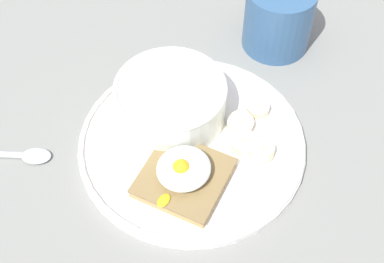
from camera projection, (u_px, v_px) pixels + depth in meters
ground_plane at (192, 151)px, 66.33cm from camera, size 120.00×120.00×2.00cm
plate at (192, 143)px, 64.90cm from camera, size 27.56×27.56×1.60cm
oatmeal_bowl at (171, 100)px, 65.24cm from camera, size 13.73×13.73×5.35cm
toast_slice at (184, 177)px, 60.68cm from camera, size 12.14×12.14×1.39cm
poached_egg at (183, 169)px, 59.15cm from camera, size 8.12×5.98×3.00cm
banana_slice_front at (240, 124)px, 65.48cm from camera, size 4.71×4.70×1.53cm
banana_slice_left at (244, 143)px, 63.90cm from camera, size 3.58×3.59×1.23cm
banana_slice_back at (263, 150)px, 63.03cm from camera, size 4.01×4.08×1.72cm
banana_slice_right at (258, 108)px, 67.10cm from camera, size 3.57×3.48×1.53cm
coffee_mug at (278, 17)px, 73.03cm from camera, size 9.41×9.41×9.24cm
spoon at (19, 155)px, 64.25cm from camera, size 8.49×8.69×0.80cm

